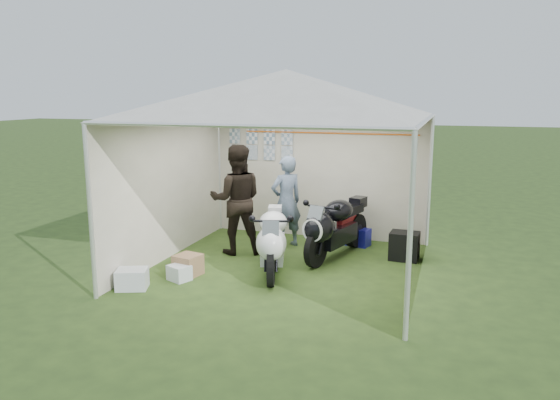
% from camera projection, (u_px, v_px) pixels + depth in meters
% --- Properties ---
extents(ground, '(80.00, 80.00, 0.00)m').
position_uv_depth(ground, '(286.00, 268.00, 8.46)').
color(ground, '#2A3F19').
rests_on(ground, ground).
extents(canopy_tent, '(5.66, 5.66, 3.00)m').
position_uv_depth(canopy_tent, '(287.00, 99.00, 7.99)').
color(canopy_tent, silver).
rests_on(canopy_tent, ground).
extents(motorcycle_white, '(0.79, 1.87, 0.94)m').
position_uv_depth(motorcycle_white, '(273.00, 239.00, 8.11)').
color(motorcycle_white, black).
rests_on(motorcycle_white, ground).
extents(motorcycle_black, '(0.81, 1.93, 0.97)m').
position_uv_depth(motorcycle_black, '(334.00, 226.00, 8.85)').
color(motorcycle_black, black).
rests_on(motorcycle_black, ground).
extents(paddock_stand, '(0.47, 0.36, 0.31)m').
position_uv_depth(paddock_stand, '(358.00, 237.00, 9.66)').
color(paddock_stand, '#1F20BF').
rests_on(paddock_stand, ground).
extents(person_dark_jacket, '(1.09, 0.98, 1.84)m').
position_uv_depth(person_dark_jacket, '(237.00, 200.00, 9.08)').
color(person_dark_jacket, black).
rests_on(person_dark_jacket, ground).
extents(person_blue_jacket, '(0.68, 0.69, 1.60)m').
position_uv_depth(person_blue_jacket, '(286.00, 202.00, 9.50)').
color(person_blue_jacket, slate).
rests_on(person_blue_jacket, ground).
extents(equipment_box, '(0.48, 0.39, 0.46)m').
position_uv_depth(equipment_box, '(404.00, 246.00, 8.83)').
color(equipment_box, black).
rests_on(equipment_box, ground).
extents(crate_0, '(0.50, 0.45, 0.28)m').
position_uv_depth(crate_0, '(132.00, 279.00, 7.53)').
color(crate_0, silver).
rests_on(crate_0, ground).
extents(crate_1, '(0.41, 0.41, 0.31)m').
position_uv_depth(crate_1, '(188.00, 265.00, 8.09)').
color(crate_1, olive).
rests_on(crate_1, ground).
extents(crate_2, '(0.38, 0.35, 0.22)m').
position_uv_depth(crate_2, '(179.00, 273.00, 7.88)').
color(crate_2, silver).
rests_on(crate_2, ground).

